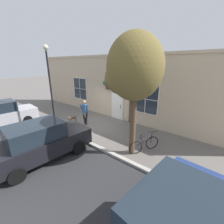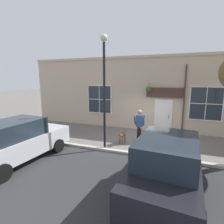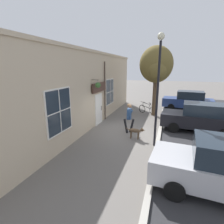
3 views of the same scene
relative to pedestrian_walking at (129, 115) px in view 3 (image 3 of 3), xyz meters
The scene contains 9 objects.
ground_plane 1.15m from the pedestrian_walking, 126.09° to the left, with size 90.00×90.00×0.00m, color #66605B.
storefront_facade 2.92m from the pedestrian_walking, behind, with size 0.95×18.00×4.87m.
pedestrian_walking is the anchor object (origin of this frame).
dog_on_leash 1.15m from the pedestrian_walking, 54.25° to the right, with size 1.09×0.27×0.68m.
street_tree_by_curb 5.42m from the pedestrian_walking, 76.98° to the left, with size 2.55×2.49×5.47m.
leaning_bicycle 5.04m from the pedestrian_walking, 84.54° to the left, with size 1.56×0.84×1.01m.
parked_car_mid_block 4.33m from the pedestrian_walking, 22.03° to the left, with size 4.43×2.20×1.75m.
parked_car_far_end 8.43m from the pedestrian_walking, 62.83° to the left, with size 4.43×2.20×1.75m.
street_lamp 3.14m from the pedestrian_walking, 39.72° to the right, with size 0.32×0.32×5.30m.
Camera 3 is at (2.37, -10.04, 3.81)m, focal length 28.00 mm.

